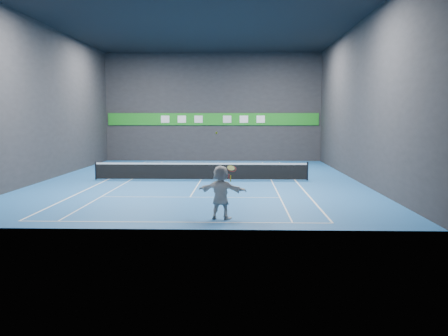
{
  "coord_description": "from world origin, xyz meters",
  "views": [
    {
      "loc": [
        2.28,
        -28.9,
        3.63
      ],
      "look_at": [
        1.6,
        -7.89,
        1.5
      ],
      "focal_mm": 40.0,
      "sensor_mm": 36.0,
      "label": 1
    }
  ],
  "objects_px": {
    "player": "(221,192)",
    "tennis_racket": "(232,170)",
    "tennis_net": "(201,171)",
    "tennis_ball": "(216,133)"
  },
  "relations": [
    {
      "from": "tennis_ball",
      "to": "tennis_racket",
      "type": "relative_size",
      "value": 0.12
    },
    {
      "from": "player",
      "to": "tennis_net",
      "type": "bearing_deg",
      "value": -65.9
    },
    {
      "from": "tennis_racket",
      "to": "tennis_net",
      "type": "bearing_deg",
      "value": 100.02
    },
    {
      "from": "player",
      "to": "tennis_racket",
      "type": "xyz_separation_m",
      "value": [
        0.38,
        0.05,
        0.79
      ]
    },
    {
      "from": "tennis_ball",
      "to": "tennis_racket",
      "type": "height_order",
      "value": "tennis_ball"
    },
    {
      "from": "tennis_net",
      "to": "tennis_racket",
      "type": "relative_size",
      "value": 20.27
    },
    {
      "from": "player",
      "to": "tennis_racket",
      "type": "height_order",
      "value": "tennis_racket"
    },
    {
      "from": "player",
      "to": "tennis_racket",
      "type": "bearing_deg",
      "value": -156.83
    },
    {
      "from": "player",
      "to": "tennis_net",
      "type": "distance_m",
      "value": 11.4
    },
    {
      "from": "player",
      "to": "tennis_racket",
      "type": "distance_m",
      "value": 0.87
    }
  ]
}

